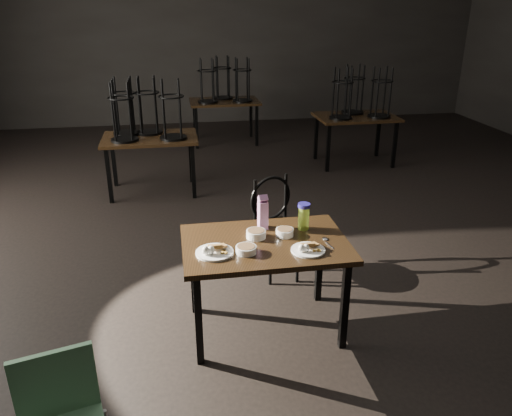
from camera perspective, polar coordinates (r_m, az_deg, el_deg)
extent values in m
plane|color=black|center=(5.19, 6.84, -4.66)|extent=(12.00, 12.00, 0.00)
cube|color=black|center=(10.53, -2.25, 18.45)|extent=(10.00, 0.04, 3.20)
cube|color=black|center=(3.63, 1.06, -4.15)|extent=(1.20, 0.80, 0.04)
cube|color=black|center=(3.50, -6.58, -12.60)|extent=(0.05, 0.05, 0.71)
cube|color=black|center=(3.68, 10.11, -10.92)|extent=(0.05, 0.05, 0.71)
cube|color=black|center=(4.04, -7.16, -7.41)|extent=(0.05, 0.05, 0.71)
cube|color=black|center=(4.19, 7.25, -6.21)|extent=(0.05, 0.05, 0.71)
cylinder|color=white|center=(3.47, -4.76, -5.08)|extent=(0.26, 0.26, 0.02)
cube|color=#906033|center=(3.48, -4.77, -3.94)|extent=(0.09, 0.09, 0.04)
cube|color=#906033|center=(3.48, -4.25, -3.91)|extent=(0.11, 0.11, 0.03)
ellipsoid|color=white|center=(3.41, -5.79, -4.85)|extent=(0.05, 0.05, 0.06)
ellipsoid|color=white|center=(3.41, -5.17, -4.80)|extent=(0.05, 0.05, 0.06)
cylinder|color=white|center=(3.51, 5.97, -4.80)|extent=(0.24, 0.24, 0.01)
cube|color=#906033|center=(3.52, 5.92, -3.78)|extent=(0.09, 0.08, 0.04)
cube|color=#906033|center=(3.53, 6.36, -3.74)|extent=(0.10, 0.10, 0.03)
ellipsoid|color=white|center=(3.45, 5.21, -4.60)|extent=(0.05, 0.05, 0.06)
ellipsoid|color=white|center=(3.46, 5.75, -4.55)|extent=(0.05, 0.05, 0.06)
cylinder|color=white|center=(3.67, 0.00, -2.99)|extent=(0.14, 0.14, 0.06)
cylinder|color=brown|center=(3.66, 0.00, -2.71)|extent=(0.12, 0.12, 0.01)
cylinder|color=white|center=(3.71, 3.30, -2.79)|extent=(0.13, 0.13, 0.05)
cylinder|color=brown|center=(3.70, 3.31, -2.53)|extent=(0.11, 0.11, 0.01)
cylinder|color=white|center=(3.46, -1.14, -4.78)|extent=(0.15, 0.15, 0.05)
cylinder|color=brown|center=(3.45, -1.15, -4.52)|extent=(0.12, 0.12, 0.01)
cube|color=#8F1A7C|center=(3.79, 0.79, -0.80)|extent=(0.08, 0.08, 0.22)
cube|color=#8F1A7C|center=(3.74, 0.80, 1.03)|extent=(0.08, 0.08, 0.07)
cylinder|color=#B7E743|center=(3.80, 5.46, -1.16)|extent=(0.10, 0.10, 0.18)
cylinder|color=navy|center=(3.76, 5.52, 0.29)|extent=(0.12, 0.12, 0.03)
ellipsoid|color=silver|center=(3.69, 7.90, -3.49)|extent=(0.05, 0.06, 0.01)
cube|color=silver|center=(3.61, 8.35, -4.20)|extent=(0.03, 0.13, 0.00)
cylinder|color=black|center=(4.45, 2.95, -2.28)|extent=(0.44, 0.44, 0.03)
torus|color=black|center=(4.50, 1.68, 1.10)|extent=(0.40, 0.18, 0.42)
cylinder|color=black|center=(4.69, 4.05, -4.27)|extent=(0.03, 0.03, 0.49)
cylinder|color=black|center=(4.64, 1.06, -4.52)|extent=(0.03, 0.03, 0.49)
cylinder|color=black|center=(4.43, 1.66, -5.96)|extent=(0.03, 0.03, 0.49)
cylinder|color=black|center=(4.48, 4.79, -5.69)|extent=(0.03, 0.03, 0.49)
cube|color=#6CA97A|center=(2.74, -21.97, -18.08)|extent=(0.38, 0.13, 0.37)
cube|color=black|center=(6.61, -12.03, 7.81)|extent=(1.20, 0.80, 0.04)
cube|color=black|center=(6.45, -16.45, 3.52)|extent=(0.05, 0.05, 0.71)
cube|color=black|center=(6.40, -7.18, 4.15)|extent=(0.05, 0.05, 0.71)
cube|color=black|center=(7.06, -15.95, 5.20)|extent=(0.05, 0.05, 0.71)
cube|color=black|center=(7.01, -7.46, 5.78)|extent=(0.05, 0.05, 0.71)
cylinder|color=black|center=(6.47, -14.76, 7.58)|extent=(0.34, 0.34, 0.03)
torus|color=black|center=(6.37, -15.21, 11.92)|extent=(0.32, 0.32, 0.02)
cylinder|color=black|center=(6.48, -14.14, 10.98)|extent=(0.03, 0.03, 0.70)
cylinder|color=black|center=(6.50, -15.90, 10.83)|extent=(0.03, 0.03, 0.70)
cylinder|color=black|center=(6.31, -16.07, 10.47)|extent=(0.03, 0.03, 0.70)
cylinder|color=black|center=(6.29, -14.25, 10.62)|extent=(0.03, 0.03, 0.70)
cylinder|color=black|center=(6.45, -9.41, 7.96)|extent=(0.34, 0.34, 0.03)
torus|color=black|center=(6.34, -9.70, 12.33)|extent=(0.32, 0.32, 0.02)
cylinder|color=black|center=(6.46, -8.74, 11.36)|extent=(0.03, 0.03, 0.70)
cylinder|color=black|center=(6.46, -10.52, 11.24)|extent=(0.03, 0.03, 0.70)
cylinder|color=black|center=(6.27, -10.53, 10.90)|extent=(0.03, 0.03, 0.70)
cylinder|color=black|center=(6.27, -8.69, 11.02)|extent=(0.03, 0.03, 0.70)
cylinder|color=black|center=(6.77, -12.02, 8.47)|extent=(0.34, 0.34, 0.03)
torus|color=black|center=(6.67, -12.37, 12.64)|extent=(0.32, 0.32, 0.02)
cylinder|color=black|center=(6.79, -11.40, 11.72)|extent=(0.03, 0.03, 0.70)
cylinder|color=black|center=(6.80, -13.10, 11.59)|extent=(0.03, 0.03, 0.70)
cylinder|color=black|center=(6.60, -13.17, 11.27)|extent=(0.03, 0.03, 0.70)
cylinder|color=black|center=(6.59, -11.43, 11.40)|extent=(0.03, 0.03, 0.70)
cylinder|color=black|center=(6.79, -14.57, 8.28)|extent=(0.34, 0.34, 0.03)
torus|color=black|center=(6.69, -14.99, 12.43)|extent=(0.32, 0.32, 0.02)
cylinder|color=black|center=(6.80, -13.97, 11.53)|extent=(0.03, 0.03, 0.70)
cylinder|color=black|center=(6.82, -15.66, 11.39)|extent=(0.03, 0.03, 0.70)
cylinder|color=black|center=(6.63, -15.80, 11.06)|extent=(0.03, 0.03, 0.70)
cylinder|color=black|center=(6.61, -14.07, 11.20)|extent=(0.03, 0.03, 0.70)
cube|color=black|center=(7.84, 11.38, 10.16)|extent=(1.20, 0.80, 0.04)
cube|color=black|center=(7.46, 8.25, 6.78)|extent=(0.05, 0.05, 0.71)
cube|color=black|center=(7.84, 15.57, 6.94)|extent=(0.05, 0.05, 0.71)
cube|color=black|center=(8.05, 6.88, 8.02)|extent=(0.05, 0.05, 0.71)
cube|color=black|center=(8.40, 13.78, 8.15)|extent=(0.05, 0.05, 0.71)
cylinder|color=black|center=(7.59, 9.64, 10.15)|extent=(0.34, 0.34, 0.03)
torus|color=black|center=(7.50, 9.89, 13.88)|extent=(0.32, 0.32, 0.02)
cylinder|color=black|center=(7.65, 10.30, 12.99)|extent=(0.03, 0.03, 0.70)
cylinder|color=black|center=(7.58, 8.85, 13.00)|extent=(0.03, 0.03, 0.70)
cylinder|color=black|center=(7.40, 9.33, 12.73)|extent=(0.03, 0.03, 0.70)
cylinder|color=black|center=(7.46, 10.81, 12.72)|extent=(0.03, 0.03, 0.70)
cylinder|color=black|center=(7.81, 13.88, 10.16)|extent=(0.34, 0.34, 0.03)
torus|color=black|center=(7.72, 14.23, 13.78)|extent=(0.32, 0.32, 0.02)
cylinder|color=black|center=(7.87, 14.53, 12.91)|extent=(0.03, 0.03, 0.70)
cylinder|color=black|center=(7.79, 13.16, 12.94)|extent=(0.03, 0.03, 0.70)
cylinder|color=black|center=(7.61, 13.73, 12.67)|extent=(0.03, 0.03, 0.70)
cylinder|color=black|center=(7.69, 15.12, 12.64)|extent=(0.03, 0.03, 0.70)
cylinder|color=black|center=(7.99, 10.94, 10.69)|extent=(0.34, 0.34, 0.03)
torus|color=black|center=(7.91, 11.22, 14.23)|extent=(0.32, 0.32, 0.02)
cylinder|color=black|center=(8.05, 11.57, 13.37)|extent=(0.03, 0.03, 0.70)
cylinder|color=black|center=(7.99, 10.21, 13.40)|extent=(0.03, 0.03, 0.70)
cylinder|color=black|center=(7.80, 10.70, 13.15)|extent=(0.03, 0.03, 0.70)
cylinder|color=black|center=(7.87, 12.09, 13.13)|extent=(0.03, 0.03, 0.70)
cube|color=black|center=(8.93, -3.64, 12.04)|extent=(1.20, 0.80, 0.04)
cube|color=black|center=(8.66, -6.80, 9.05)|extent=(0.05, 0.05, 0.71)
cube|color=black|center=(8.77, 0.08, 9.38)|extent=(0.05, 0.05, 0.71)
cube|color=black|center=(9.28, -7.04, 9.96)|extent=(0.05, 0.05, 0.71)
cube|color=black|center=(9.38, -0.59, 10.27)|extent=(0.05, 0.05, 0.71)
cylinder|color=black|center=(8.75, -5.53, 12.00)|extent=(0.34, 0.34, 0.03)
torus|color=black|center=(8.67, -5.66, 15.25)|extent=(0.32, 0.32, 0.02)
cylinder|color=black|center=(8.80, -5.01, 14.48)|extent=(0.03, 0.03, 0.70)
cylinder|color=black|center=(8.78, -6.34, 14.42)|extent=(0.03, 0.03, 0.70)
cylinder|color=black|center=(8.59, -6.25, 14.24)|extent=(0.03, 0.03, 0.70)
cylinder|color=black|center=(8.60, -4.89, 14.30)|extent=(0.03, 0.03, 0.70)
cylinder|color=black|center=(8.81, -1.55, 12.17)|extent=(0.34, 0.34, 0.03)
torus|color=black|center=(8.74, -1.59, 15.40)|extent=(0.32, 0.32, 0.02)
cylinder|color=black|center=(8.87, -1.02, 14.63)|extent=(0.03, 0.03, 0.70)
cylinder|color=black|center=(8.84, -2.33, 14.59)|extent=(0.03, 0.03, 0.70)
cylinder|color=black|center=(8.65, -2.15, 14.41)|extent=(0.03, 0.03, 0.70)
cylinder|color=black|center=(8.67, -0.81, 14.45)|extent=(0.03, 0.03, 0.70)
cylinder|color=black|center=(9.10, -3.77, 12.46)|extent=(0.34, 0.34, 0.03)
torus|color=black|center=(9.03, -3.85, 15.59)|extent=(0.32, 0.32, 0.02)
cylinder|color=black|center=(9.15, -3.26, 14.85)|extent=(0.03, 0.03, 0.70)
cylinder|color=black|center=(9.13, -4.54, 14.80)|extent=(0.03, 0.03, 0.70)
cylinder|color=black|center=(8.94, -4.41, 14.63)|extent=(0.03, 0.03, 0.70)
cylinder|color=black|center=(8.96, -3.11, 14.68)|extent=(0.03, 0.03, 0.70)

